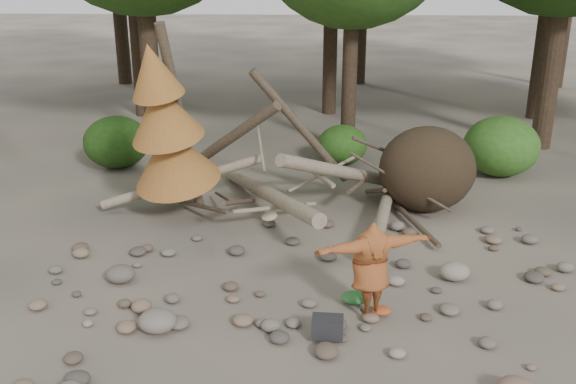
{
  "coord_description": "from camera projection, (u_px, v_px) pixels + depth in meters",
  "views": [
    {
      "loc": [
        0.09,
        -9.76,
        5.5
      ],
      "look_at": [
        -0.45,
        1.5,
        1.4
      ],
      "focal_mm": 40.0,
      "sensor_mm": 36.0,
      "label": 1
    }
  ],
  "objects": [
    {
      "name": "boulder_mid_right",
      "position": [
        454.0,
        271.0,
        11.64
      ],
      "size": [
        0.54,
        0.49,
        0.33
      ],
      "primitive_type": "ellipsoid",
      "color": "gray",
      "rests_on": "ground"
    },
    {
      "name": "ground",
      "position": [
        310.0,
        298.0,
        11.04
      ],
      "size": [
        120.0,
        120.0,
        0.0
      ],
      "primitive_type": "plane",
      "color": "#514C44",
      "rests_on": "ground"
    },
    {
      "name": "backpack",
      "position": [
        327.0,
        330.0,
        9.8
      ],
      "size": [
        0.49,
        0.34,
        0.32
      ],
      "primitive_type": "cube",
      "rotation": [
        0.0,
        0.0,
        -0.05
      ],
      "color": "black",
      "rests_on": "ground"
    },
    {
      "name": "bush_right",
      "position": [
        501.0,
        146.0,
        17.12
      ],
      "size": [
        2.0,
        2.0,
        1.6
      ],
      "primitive_type": "ellipsoid",
      "color": "#366820",
      "rests_on": "ground"
    },
    {
      "name": "bush_left",
      "position": [
        116.0,
        142.0,
        17.8
      ],
      "size": [
        1.8,
        1.8,
        1.44
      ],
      "primitive_type": "ellipsoid",
      "color": "#214512",
      "rests_on": "ground"
    },
    {
      "name": "cloth_green",
      "position": [
        355.0,
        300.0,
        10.82
      ],
      "size": [
        0.47,
        0.39,
        0.18
      ],
      "primitive_type": "ellipsoid",
      "color": "#29682E",
      "rests_on": "ground"
    },
    {
      "name": "dead_conifer",
      "position": [
        167.0,
        129.0,
        13.63
      ],
      "size": [
        2.06,
        2.16,
        4.35
      ],
      "color": "#4C3F30",
      "rests_on": "ground"
    },
    {
      "name": "deadfall_pile",
      "position": [
        402.0,
        171.0,
        14.61
      ],
      "size": [
        8.55,
        5.24,
        3.3
      ],
      "color": "#332619",
      "rests_on": "ground"
    },
    {
      "name": "cloth_orange",
      "position": [
        381.0,
        313.0,
        10.47
      ],
      "size": [
        0.33,
        0.27,
        0.12
      ],
      "primitive_type": "ellipsoid",
      "color": "#AD451D",
      "rests_on": "ground"
    },
    {
      "name": "boulder_front_left",
      "position": [
        157.0,
        321.0,
        10.02
      ],
      "size": [
        0.6,
        0.54,
        0.36
      ],
      "primitive_type": "ellipsoid",
      "color": "slate",
      "rests_on": "ground"
    },
    {
      "name": "frisbee_thrower",
      "position": [
        371.0,
        268.0,
        10.17
      ],
      "size": [
        2.76,
        1.17,
        1.7
      ],
      "color": "brown",
      "rests_on": "ground"
    },
    {
      "name": "bush_mid",
      "position": [
        343.0,
        145.0,
        18.14
      ],
      "size": [
        1.4,
        1.4,
        1.12
      ],
      "primitive_type": "ellipsoid",
      "color": "#2B5819",
      "rests_on": "ground"
    },
    {
      "name": "boulder_mid_left",
      "position": [
        120.0,
        274.0,
        11.56
      ],
      "size": [
        0.53,
        0.48,
        0.32
      ],
      "primitive_type": "ellipsoid",
      "color": "#5A534C",
      "rests_on": "ground"
    }
  ]
}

